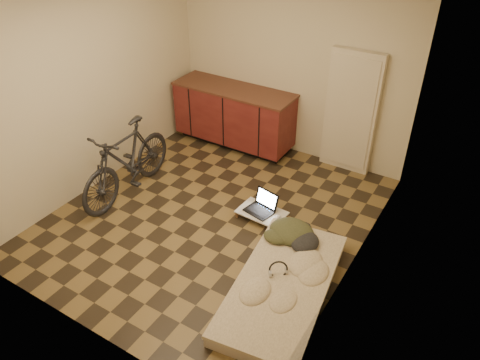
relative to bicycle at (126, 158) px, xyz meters
The scene contains 10 objects.
room_shell 1.43m from the bicycle, ahead, with size 3.50×4.00×2.60m.
cabinets 1.90m from the bicycle, 76.29° to the left, with size 1.84×0.62×0.91m.
appliance_panel 3.01m from the bicycle, 44.06° to the left, with size 0.70×0.10×1.70m, color beige.
bicycle is the anchor object (origin of this frame).
futon 2.59m from the bicycle, 11.46° to the right, with size 1.12×1.93×0.16m.
clothing_pile 2.33m from the bicycle, ahead, with size 0.54×0.45×0.22m, color #33361F, non-canonical shape.
headphones 2.47m from the bicycle, 10.49° to the right, with size 0.21×0.20×0.14m, color black, non-canonical shape.
lap_desk 1.84m from the bicycle, 13.99° to the left, with size 0.59×0.40×0.10m.
laptop 1.82m from the bicycle, 15.22° to the left, with size 0.38×0.36×0.23m.
mouse 2.05m from the bicycle, 12.49° to the left, with size 0.06×0.09×0.03m, color silver.
Camera 1 is at (2.66, -3.69, 3.59)m, focal length 35.00 mm.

